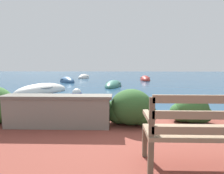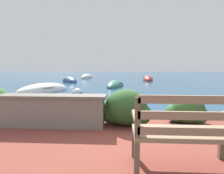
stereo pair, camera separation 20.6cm
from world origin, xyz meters
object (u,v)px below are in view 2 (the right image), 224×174
object	(u,v)px
rowboat_nearest	(44,91)
rowboat_outer	(148,80)
mooring_buoy	(77,93)
rowboat_far	(70,81)
park_bench	(185,130)
rowboat_mid	(115,85)
rowboat_distant	(87,78)

from	to	relation	value
rowboat_nearest	rowboat_outer	world-z (taller)	rowboat_nearest
rowboat_outer	mooring_buoy	xyz separation A→B (m)	(-4.85, -8.77, 0.01)
rowboat_far	park_bench	bearing A→B (deg)	168.36
rowboat_mid	rowboat_nearest	bearing A→B (deg)	-40.98
park_bench	rowboat_distant	bearing A→B (deg)	97.24
rowboat_nearest	rowboat_far	world-z (taller)	rowboat_nearest
rowboat_nearest	rowboat_distant	distance (m)	10.69
rowboat_far	rowboat_outer	size ratio (longest dim) A/B	1.05
rowboat_mid	mooring_buoy	distance (m)	4.12
rowboat_mid	mooring_buoy	world-z (taller)	rowboat_mid
rowboat_nearest	mooring_buoy	bearing A→B (deg)	-73.75
rowboat_distant	mooring_buoy	world-z (taller)	rowboat_distant
rowboat_mid	rowboat_distant	xyz separation A→B (m)	(-3.55, 7.60, 0.01)
rowboat_far	rowboat_nearest	bearing A→B (deg)	149.93
rowboat_mid	rowboat_far	bearing A→B (deg)	-115.64
park_bench	mooring_buoy	bearing A→B (deg)	106.62
park_bench	rowboat_mid	bearing A→B (deg)	88.99
park_bench	rowboat_nearest	size ratio (longest dim) A/B	0.38
rowboat_outer	rowboat_distant	bearing A→B (deg)	71.76
park_bench	rowboat_outer	distance (m)	15.53
mooring_buoy	rowboat_mid	bearing A→B (deg)	64.21
mooring_buoy	rowboat_outer	bearing A→B (deg)	61.04
rowboat_mid	rowboat_distant	size ratio (longest dim) A/B	1.35
rowboat_distant	mooring_buoy	bearing A→B (deg)	-156.81
rowboat_nearest	mooring_buoy	world-z (taller)	rowboat_nearest
park_bench	rowboat_mid	size ratio (longest dim) A/B	0.38
rowboat_distant	mooring_buoy	size ratio (longest dim) A/B	4.67
rowboat_outer	mooring_buoy	size ratio (longest dim) A/B	5.06
rowboat_nearest	rowboat_mid	distance (m)	4.92
rowboat_far	rowboat_distant	size ratio (longest dim) A/B	1.14
rowboat_mid	mooring_buoy	xyz separation A→B (m)	(-1.79, -3.71, 0.02)
park_bench	rowboat_outer	size ratio (longest dim) A/B	0.47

